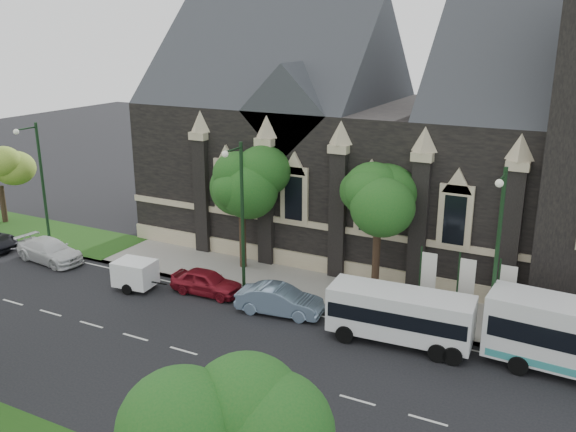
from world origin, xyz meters
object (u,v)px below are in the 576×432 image
Objects in this scene: shuttle_bus at (400,314)px; street_lamp_mid at (240,210)px; street_lamp_far at (40,180)px; car_far_white at (50,251)px; car_far_red at (206,282)px; tree_park_east at (243,432)px; tree_walk_right at (383,199)px; tree_walk_far at (1,167)px; banner_flag_left at (425,276)px; banner_flag_center at (463,283)px; sedan at (280,300)px; tree_walk_left at (246,183)px; street_lamp_near at (497,250)px; banner_flag_right at (504,290)px; box_trailer at (135,273)px.

street_lamp_mid is at bearing 167.91° from shuttle_bus.
car_far_white is (1.82, -1.44, -4.36)m from street_lamp_far.
tree_park_east is at bearing -144.32° from car_far_red.
tree_park_east is 0.81× the size of tree_walk_right.
tree_walk_far is 0.70× the size of street_lamp_far.
banner_flag_left is at bearing 81.80° from shuttle_bus.
tree_walk_right is 23.50m from street_lamp_far.
banner_flag_center is (2.00, 0.00, 0.00)m from banner_flag_left.
street_lamp_far reaches higher than sedan.
street_lamp_mid is 16.00m from street_lamp_far.
street_lamp_mid is 2.08× the size of car_far_red.
tree_walk_left is at bearing 120.87° from tree_park_east.
car_far_white is at bearing 82.57° from sedan.
banner_flag_left is (-3.71, 1.91, -2.73)m from street_lamp_near.
banner_flag_center is (36.11, -1.18, -2.24)m from tree_walk_far.
tree_walk_right is 22.55m from car_far_white.
banner_flag_left is (3.08, -1.71, -3.43)m from tree_walk_right.
street_lamp_mid is 1.26× the size of shuttle_bus.
street_lamp_near reaches higher than tree_walk_right.
car_far_white is (-12.38, -5.05, -4.98)m from tree_walk_left.
banner_flag_left is at bearing 180.00° from banner_flag_right.
shuttle_bus is (-0.15, 14.95, -3.05)m from tree_park_east.
street_lamp_near reaches higher than banner_flag_left.
tree_park_east is at bearing -96.57° from banner_flag_center.
street_lamp_far reaches higher than banner_flag_left.
box_trailer is at bearing 179.49° from shuttle_bus.
sedan is 17.39m from car_far_white.
street_lamp_near is at bearing -90.75° from sedan.
car_far_red is at bearing 127.90° from tree_park_east.
tree_walk_right is at bearing 166.40° from banner_flag_right.
street_lamp_far is (-14.20, -3.61, -0.62)m from tree_walk_left.
tree_walk_left reaches higher than box_trailer.
tree_walk_right is at bearing -46.69° from sedan.
street_lamp_near reaches higher than tree_park_east.
banner_flag_right is at bearing 81.44° from street_lamp_near.
tree_walk_right is at bearing -70.72° from car_far_white.
tree_walk_far reaches higher than car_far_white.
tree_walk_far is 1.21× the size of car_far_white.
box_trailer reaches higher than car_far_red.
tree_walk_left reaches higher than banner_flag_left.
street_lamp_near is at bearing 16.57° from shuttle_bus.
street_lamp_mid is (23.82, -3.08, 0.49)m from tree_walk_far.
banner_flag_left and banner_flag_center have the same top height.
sedan is at bearing -172.96° from street_lamp_near.
shuttle_bus reaches higher than car_far_red.
shuttle_bus is at bearing -23.26° from tree_walk_left.
box_trailer is (-13.21, -5.99, -4.81)m from tree_walk_right.
street_lamp_mid reaches higher than banner_flag_right.
tree_park_east reaches higher than shuttle_bus.
banner_flag_left is (12.08, -1.70, -3.35)m from tree_walk_left.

